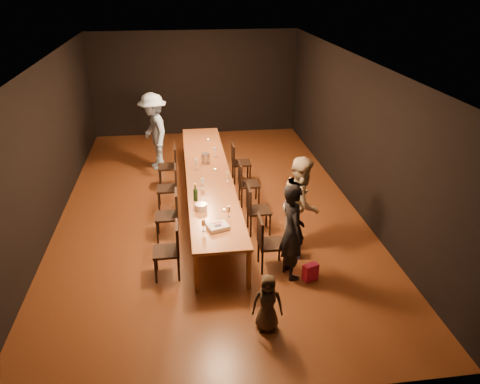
{
  "coord_description": "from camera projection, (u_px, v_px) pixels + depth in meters",
  "views": [
    {
      "loc": [
        -0.54,
        -8.8,
        4.47
      ],
      "look_at": [
        0.45,
        -1.52,
        1.0
      ],
      "focal_mm": 35.0,
      "sensor_mm": 36.0,
      "label": 1
    }
  ],
  "objects": [
    {
      "name": "chair_left_1",
      "position": [
        167.0,
        215.0,
        8.49
      ],
      "size": [
        0.42,
        0.42,
        0.93
      ],
      "primitive_type": null,
      "rotation": [
        0.0,
        0.0,
        1.57
      ],
      "color": "black",
      "rests_on": "ground"
    },
    {
      "name": "wineglass_0",
      "position": [
        204.0,
        225.0,
        7.37
      ],
      "size": [
        0.06,
        0.06,
        0.21
      ],
      "primitive_type": null,
      "color": "beige",
      "rests_on": "table"
    },
    {
      "name": "birthday_cake",
      "position": [
        218.0,
        227.0,
        7.45
      ],
      "size": [
        0.39,
        0.35,
        0.08
      ],
      "rotation": [
        0.0,
        0.0,
        0.31
      ],
      "color": "white",
      "rests_on": "table"
    },
    {
      "name": "tealight_far",
      "position": [
        208.0,
        140.0,
        11.37
      ],
      "size": [
        0.05,
        0.05,
        0.03
      ],
      "primitive_type": "cylinder",
      "color": "#B2B7B2",
      "rests_on": "table"
    },
    {
      "name": "table",
      "position": [
        208.0,
        175.0,
        9.56
      ],
      "size": [
        0.9,
        6.0,
        0.75
      ],
      "color": "brown",
      "rests_on": "ground"
    },
    {
      "name": "tealight_near",
      "position": [
        224.0,
        210.0,
        8.02
      ],
      "size": [
        0.05,
        0.05,
        0.03
      ],
      "primitive_type": "cylinder",
      "color": "#B2B7B2",
      "rests_on": "table"
    },
    {
      "name": "woman_birthday",
      "position": [
        292.0,
        231.0,
        7.29
      ],
      "size": [
        0.47,
        0.64,
        1.61
      ],
      "primitive_type": "imported",
      "rotation": [
        0.0,
        0.0,
        1.72
      ],
      "color": "black",
      "rests_on": "ground"
    },
    {
      "name": "tealight_mid",
      "position": [
        215.0,
        170.0,
        9.66
      ],
      "size": [
        0.05,
        0.05,
        0.03
      ],
      "primitive_type": "cylinder",
      "color": "#B2B7B2",
      "rests_on": "table"
    },
    {
      "name": "gift_bag_blue",
      "position": [
        293.0,
        248.0,
        8.04
      ],
      "size": [
        0.3,
        0.26,
        0.32
      ],
      "primitive_type": "cube",
      "rotation": [
        0.0,
        0.0,
        -0.4
      ],
      "color": "#233E9B",
      "rests_on": "ground"
    },
    {
      "name": "chair_right_3",
      "position": [
        241.0,
        162.0,
        10.84
      ],
      "size": [
        0.42,
        0.42,
        0.93
      ],
      "primitive_type": null,
      "rotation": [
        0.0,
        0.0,
        -1.57
      ],
      "color": "black",
      "rests_on": "ground"
    },
    {
      "name": "ice_bucket",
      "position": [
        205.0,
        158.0,
        10.04
      ],
      "size": [
        0.22,
        0.22,
        0.2
      ],
      "primitive_type": "cylinder",
      "rotation": [
        0.0,
        0.0,
        0.3
      ],
      "color": "#A9A8AD",
      "rests_on": "table"
    },
    {
      "name": "wineglass_4",
      "position": [
        196.0,
        164.0,
        9.73
      ],
      "size": [
        0.06,
        0.06,
        0.21
      ],
      "primitive_type": null,
      "color": "silver",
      "rests_on": "table"
    },
    {
      "name": "chair_left_3",
      "position": [
        167.0,
        166.0,
        10.64
      ],
      "size": [
        0.42,
        0.42,
        0.93
      ],
      "primitive_type": null,
      "rotation": [
        0.0,
        0.0,
        1.57
      ],
      "color": "black",
      "rests_on": "ground"
    },
    {
      "name": "chair_left_0",
      "position": [
        166.0,
        251.0,
        7.41
      ],
      "size": [
        0.42,
        0.42,
        0.93
      ],
      "primitive_type": null,
      "rotation": [
        0.0,
        0.0,
        1.57
      ],
      "color": "black",
      "rests_on": "ground"
    },
    {
      "name": "gift_bag_red",
      "position": [
        310.0,
        272.0,
        7.44
      ],
      "size": [
        0.27,
        0.21,
        0.28
      ],
      "primitive_type": "cube",
      "rotation": [
        0.0,
        0.0,
        0.36
      ],
      "color": "#CD1E55",
      "rests_on": "ground"
    },
    {
      "name": "wineglass_3",
      "position": [
        227.0,
        177.0,
        9.11
      ],
      "size": [
        0.06,
        0.06,
        0.21
      ],
      "primitive_type": null,
      "color": "beige",
      "rests_on": "table"
    },
    {
      "name": "plate_stack",
      "position": [
        201.0,
        207.0,
        8.03
      ],
      "size": [
        0.25,
        0.25,
        0.12
      ],
      "primitive_type": "cylinder",
      "rotation": [
        0.0,
        0.0,
        0.2
      ],
      "color": "silver",
      "rests_on": "table"
    },
    {
      "name": "wineglass_1",
      "position": [
        228.0,
        212.0,
        7.78
      ],
      "size": [
        0.06,
        0.06,
        0.21
      ],
      "primitive_type": null,
      "color": "beige",
      "rests_on": "table"
    },
    {
      "name": "ground",
      "position": [
        209.0,
        206.0,
        9.86
      ],
      "size": [
        10.0,
        10.0,
        0.0
      ],
      "primitive_type": "plane",
      "color": "#4A2512",
      "rests_on": "ground"
    },
    {
      "name": "chair_right_0",
      "position": [
        271.0,
        243.0,
        7.62
      ],
      "size": [
        0.42,
        0.42,
        0.93
      ],
      "primitive_type": null,
      "rotation": [
        0.0,
        0.0,
        -1.57
      ],
      "color": "black",
      "rests_on": "ground"
    },
    {
      "name": "room_shell",
      "position": [
        206.0,
        109.0,
        8.98
      ],
      "size": [
        6.04,
        10.04,
        3.02
      ],
      "color": "black",
      "rests_on": "ground"
    },
    {
      "name": "wineglass_5",
      "position": [
        215.0,
        152.0,
        10.37
      ],
      "size": [
        0.06,
        0.06,
        0.21
      ],
      "primitive_type": null,
      "color": "silver",
      "rests_on": "table"
    },
    {
      "name": "chair_left_2",
      "position": [
        167.0,
        188.0,
        9.56
      ],
      "size": [
        0.42,
        0.42,
        0.93
      ],
      "primitive_type": null,
      "rotation": [
        0.0,
        0.0,
        1.57
      ],
      "color": "black",
      "rests_on": "ground"
    },
    {
      "name": "man_blue",
      "position": [
        154.0,
        131.0,
        11.4
      ],
      "size": [
        1.03,
        1.37,
        1.88
      ],
      "primitive_type": "imported",
      "rotation": [
        0.0,
        0.0,
        -1.27
      ],
      "color": "#8BAFD7",
      "rests_on": "ground"
    },
    {
      "name": "child",
      "position": [
        267.0,
        303.0,
        6.3
      ],
      "size": [
        0.46,
        0.34,
        0.86
      ],
      "primitive_type": "imported",
      "rotation": [
        0.0,
        0.0,
        -0.16
      ],
      "color": "#3A2E20",
      "rests_on": "ground"
    },
    {
      "name": "chair_right_1",
      "position": [
        259.0,
        210.0,
        8.69
      ],
      "size": [
        0.42,
        0.42,
        0.93
      ],
      "primitive_type": null,
      "rotation": [
        0.0,
        0.0,
        -1.57
      ],
      "color": "black",
      "rests_on": "ground"
    },
    {
      "name": "chair_right_2",
      "position": [
        249.0,
        183.0,
        9.77
      ],
      "size": [
        0.42,
        0.42,
        0.93
      ],
      "primitive_type": null,
      "rotation": [
        0.0,
        0.0,
        -1.57
      ],
      "color": "black",
      "rests_on": "ground"
    },
    {
      "name": "woman_tan",
      "position": [
        302.0,
        203.0,
        8.1
      ],
      "size": [
        0.91,
        1.0,
        1.69
      ],
      "primitive_type": "imported",
      "rotation": [
        0.0,
        0.0,
        1.17
      ],
      "color": "#C5B894",
      "rests_on": "ground"
    },
    {
      "name": "champagne_bottle",
      "position": [
        195.0,
        192.0,
        8.32
      ],
      "size": [
        0.09,
        0.09,
        0.34
      ],
      "primitive_type": null,
      "rotation": [
        0.0,
        0.0,
        0.23
      ],
      "color": "black",
      "rests_on": "table"
    },
    {
      "name": "wineglass_2",
      "position": [
        203.0,
        184.0,
        8.81
      ],
      "size": [
        0.06,
        0.06,
        0.21
      ],
      "primitive_type": null,
      "color": "silver",
      "rests_on": "table"
    }
  ]
}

